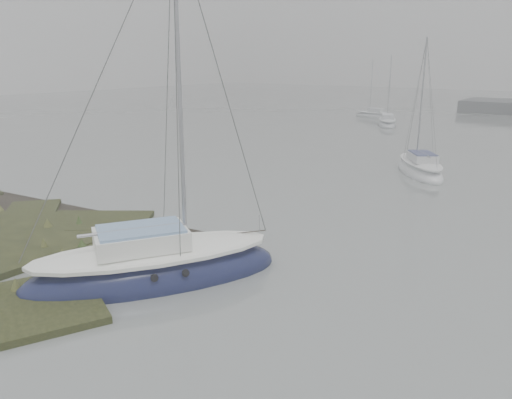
% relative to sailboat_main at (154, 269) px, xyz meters
% --- Properties ---
extents(ground, '(160.00, 160.00, 0.00)m').
position_rel_sailboat_main_xyz_m(ground, '(-1.56, 27.72, -0.33)').
color(ground, slate).
rests_on(ground, ground).
extents(sailboat_main, '(6.11, 7.62, 10.55)m').
position_rel_sailboat_main_xyz_m(sailboat_main, '(0.00, 0.00, 0.00)').
color(sailboat_main, '#14193E').
rests_on(sailboat_main, ground).
extents(sailboat_white, '(4.81, 5.72, 8.02)m').
position_rel_sailboat_main_xyz_m(sailboat_white, '(1.79, 18.66, -0.08)').
color(sailboat_white, white).
rests_on(sailboat_white, ground).
extents(sailboat_far_a, '(3.64, 5.40, 7.28)m').
position_rel_sailboat_main_xyz_m(sailboat_far_a, '(-7.70, 38.22, -0.10)').
color(sailboat_far_a, '#B5BAC0').
rests_on(sailboat_far_a, ground).
extents(sailboat_far_c, '(5.00, 2.49, 6.74)m').
position_rel_sailboat_main_xyz_m(sailboat_far_c, '(-11.53, 44.22, -0.12)').
color(sailboat_far_c, '#B3B8BC').
rests_on(sailboat_far_c, ground).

